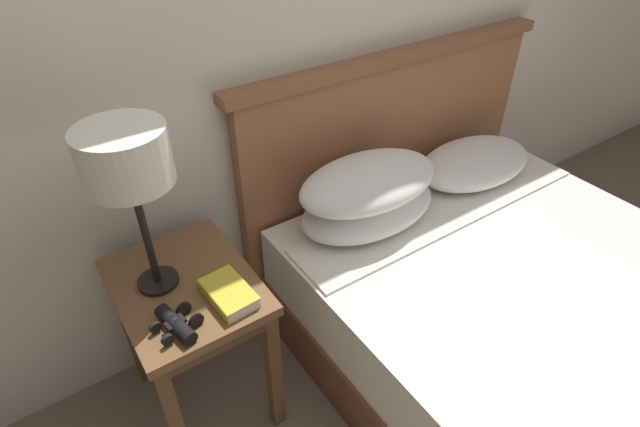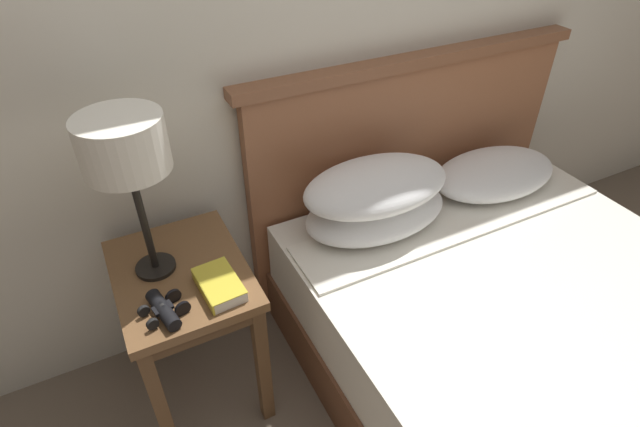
% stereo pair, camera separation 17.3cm
% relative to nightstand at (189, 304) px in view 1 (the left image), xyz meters
% --- Properties ---
extents(wall_back, '(8.00, 0.06, 2.60)m').
position_rel_nightstand_xyz_m(wall_back, '(0.60, 0.35, 0.77)').
color(wall_back, beige).
rests_on(wall_back, ground_plane).
extents(nightstand, '(0.42, 0.54, 0.63)m').
position_rel_nightstand_xyz_m(nightstand, '(0.00, 0.00, 0.00)').
color(nightstand, brown).
rests_on(nightstand, ground_plane).
extents(bed, '(1.59, 1.91, 1.09)m').
position_rel_nightstand_xyz_m(bed, '(1.10, -0.56, -0.23)').
color(bed, brown).
rests_on(bed, ground_plane).
extents(table_lamp, '(0.25, 0.25, 0.55)m').
position_rel_nightstand_xyz_m(table_lamp, '(-0.07, 0.05, 0.55)').
color(table_lamp, black).
rests_on(table_lamp, nightstand).
extents(book_on_nightstand, '(0.13, 0.20, 0.04)m').
position_rel_nightstand_xyz_m(book_on_nightstand, '(0.09, -0.14, 0.12)').
color(book_on_nightstand, silver).
rests_on(book_on_nightstand, nightstand).
extents(binoculars_pair, '(0.15, 0.16, 0.05)m').
position_rel_nightstand_xyz_m(binoculars_pair, '(-0.09, -0.17, 0.12)').
color(binoculars_pair, black).
rests_on(binoculars_pair, nightstand).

